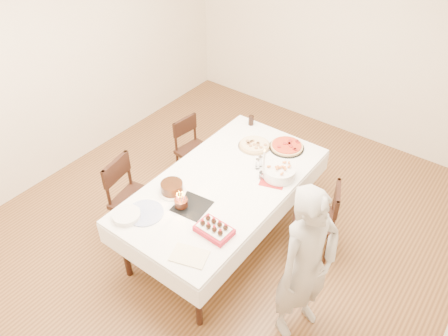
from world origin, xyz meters
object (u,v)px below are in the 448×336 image
Objects in this scene: dining_table at (224,211)px; person at (306,266)px; chair_right_savory at (313,219)px; pizza_pepperoni at (287,146)px; birthday_cake at (181,200)px; pizza_white at (254,145)px; layer_cake at (172,188)px; chair_left_savory at (196,152)px; cola_glass at (251,120)px; pasta_bowl at (279,172)px; chair_left_dessert at (137,201)px; taper_candle at (264,164)px; strawberry_box at (214,229)px.

person is at bearing -20.56° from dining_table.
chair_right_savory reaches higher than pizza_pepperoni.
pizza_white is at bearing 88.89° from birthday_cake.
pizza_white is at bearing 78.34° from layer_cake.
chair_left_savory and pizza_white have the same top height.
pasta_bowl is at bearing -39.10° from cola_glass.
pasta_bowl is at bearing 178.75° from chair_left_savory.
chair_right_savory is 2.41× the size of pizza_white.
person is 11.40× the size of birthday_cake.
person reaches higher than chair_left_dessert.
dining_table is at bearing -176.72° from chair_right_savory.
layer_cake is at bearing 108.82° from person.
taper_candle is at bearing -48.79° from cola_glass.
person reaches higher than cola_glass.
birthday_cake is at bearing 169.05° from chair_left_dessert.
layer_cake reaches higher than dining_table.
chair_left_savory is at bearing -94.85° from chair_left_dessert.
birthday_cake reaches higher than pasta_bowl.
strawberry_box is at bearing -60.48° from dining_table.
chair_left_dessert reaches higher than pizza_pepperoni.
pasta_bowl is at bearing 43.20° from taper_candle.
taper_candle reaches higher than pasta_bowl.
birthday_cake is at bearing 170.74° from strawberry_box.
person is (1.10, -0.41, 0.39)m from dining_table.
dining_table is 6.18× the size of pizza_white.
cola_glass is (-0.55, 0.14, 0.03)m from pizza_pepperoni.
pasta_bowl reaches higher than dining_table.
chair_left_savory is at bearing 119.06° from layer_cake.
chair_right_savory is at bearing 35.93° from layer_cake.
taper_candle is at bearing 70.33° from person.
pizza_white is 3.11× the size of cola_glass.
birthday_cake is at bearing -80.54° from cola_glass.
dining_table is 2.70× the size of chair_left_savory.
taper_candle is at bearing -83.51° from pizza_pepperoni.
pizza_pepperoni is 3.31× the size of cola_glass.
person is 1.09m from pasta_bowl.
chair_right_savory is 7.51× the size of cola_glass.
layer_cake is at bearing -101.66° from pizza_white.
strawberry_box reaches higher than chair_left_savory.
dining_table is 16.04× the size of birthday_cake.
chair_left_dessert reaches higher than pizza_white.
taper_candle reaches higher than birthday_cake.
pizza_white is 1.14m from birthday_cake.
layer_cake is at bearing 165.25° from strawberry_box.
chair_left_dessert reaches higher than chair_left_savory.
person is 0.80m from strawberry_box.
pasta_bowl is 2.83× the size of cola_glass.
pizza_white is 1.32× the size of layer_cake.
taper_candle reaches higher than chair_left_savory.
strawberry_box is (-0.06, -0.94, -0.02)m from pasta_bowl.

